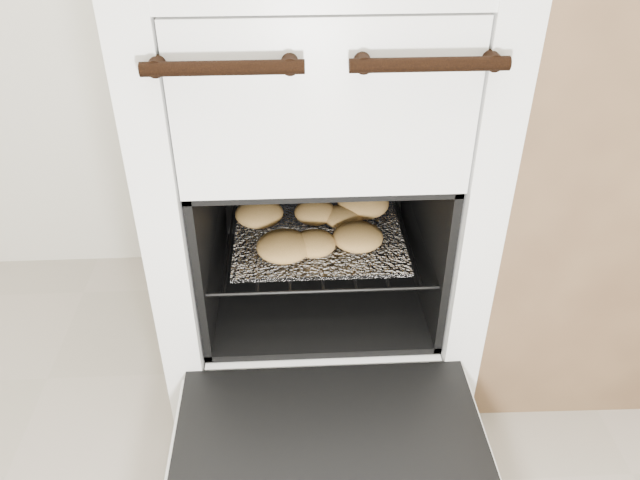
% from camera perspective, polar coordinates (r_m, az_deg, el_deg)
% --- Properties ---
extents(stove, '(0.65, 0.72, 0.99)m').
position_cam_1_polar(stove, '(1.41, -0.34, 5.37)').
color(stove, white).
rests_on(stove, ground).
extents(oven_door, '(0.58, 0.45, 0.04)m').
position_cam_1_polar(oven_door, '(1.17, 1.08, -19.69)').
color(oven_door, black).
rests_on(oven_door, stove).
extents(oven_rack, '(0.47, 0.45, 0.01)m').
position_cam_1_polar(oven_rack, '(1.39, -0.19, 0.79)').
color(oven_rack, black).
rests_on(oven_rack, stove).
extents(foil_sheet, '(0.37, 0.32, 0.01)m').
position_cam_1_polar(foil_sheet, '(1.37, -0.14, 0.53)').
color(foil_sheet, silver).
rests_on(foil_sheet, oven_rack).
extents(baked_rolls, '(0.37, 0.30, 0.06)m').
position_cam_1_polar(baked_rolls, '(1.36, 0.08, 1.63)').
color(baked_rolls, '#BB864B').
rests_on(baked_rolls, foil_sheet).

